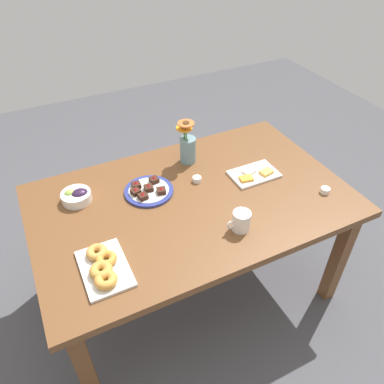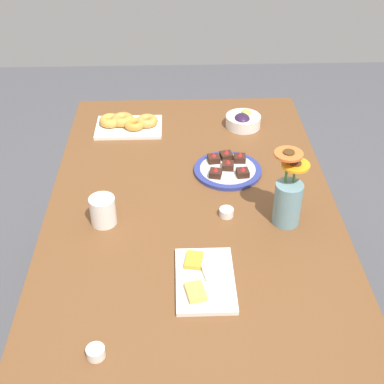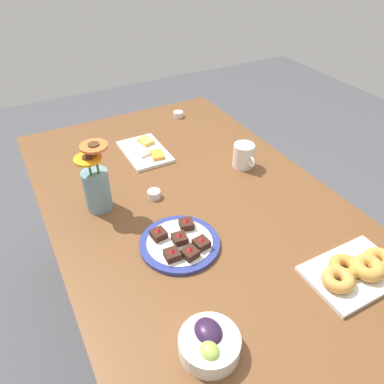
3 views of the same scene
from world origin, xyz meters
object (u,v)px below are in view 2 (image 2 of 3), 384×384
(croissant_platter, at_px, (128,123))
(flower_vase, at_px, (288,199))
(grape_bowl, at_px, (243,120))
(jam_cup_honey, at_px, (96,352))
(coffee_mug, at_px, (103,210))
(cheese_platter, at_px, (204,279))
(jam_cup_berry, at_px, (226,212))
(dessert_plate, at_px, (228,169))
(dining_table, at_px, (192,220))

(croissant_platter, relative_size, flower_vase, 1.06)
(grape_bowl, xyz_separation_m, jam_cup_honey, (-1.17, 0.50, -0.01))
(coffee_mug, distance_m, cheese_platter, 0.43)
(cheese_platter, height_order, jam_cup_berry, cheese_platter)
(flower_vase, bearing_deg, dessert_plate, 28.42)
(jam_cup_honey, bearing_deg, jam_cup_berry, -34.17)
(dessert_plate, bearing_deg, grape_bowl, -15.58)
(dining_table, relative_size, grape_bowl, 10.75)
(croissant_platter, xyz_separation_m, jam_cup_honey, (-1.17, 0.01, -0.01))
(grape_bowl, height_order, jam_cup_honey, grape_bowl)
(jam_cup_honey, xyz_separation_m, jam_cup_berry, (0.55, -0.38, 0.00))
(grape_bowl, relative_size, croissant_platter, 0.53)
(dessert_plate, bearing_deg, cheese_platter, 168.21)
(jam_cup_honey, distance_m, jam_cup_berry, 0.67)
(croissant_platter, bearing_deg, jam_cup_berry, -149.23)
(cheese_platter, xyz_separation_m, flower_vase, (0.27, -0.28, 0.08))
(grape_bowl, xyz_separation_m, dessert_plate, (-0.35, 0.10, -0.02))
(jam_cup_honey, height_order, jam_cup_berry, same)
(jam_cup_berry, bearing_deg, cheese_platter, 163.31)
(grape_bowl, bearing_deg, dining_table, 155.81)
(croissant_platter, distance_m, flower_vase, 0.86)
(grape_bowl, bearing_deg, jam_cup_honey, 156.79)
(jam_cup_berry, distance_m, dessert_plate, 0.27)
(jam_cup_berry, height_order, dessert_plate, dessert_plate)
(coffee_mug, bearing_deg, dessert_plate, -56.58)
(coffee_mug, distance_m, jam_cup_honey, 0.54)
(croissant_platter, xyz_separation_m, flower_vase, (-0.65, -0.56, 0.07))
(dining_table, relative_size, jam_cup_honey, 33.33)
(grape_bowl, relative_size, cheese_platter, 0.57)
(grape_bowl, distance_m, flower_vase, 0.66)
(dining_table, distance_m, jam_cup_berry, 0.17)
(croissant_platter, bearing_deg, grape_bowl, -90.31)
(cheese_platter, bearing_deg, dessert_plate, -11.79)
(dining_table, distance_m, coffee_mug, 0.34)
(croissant_platter, relative_size, jam_cup_berry, 5.83)
(coffee_mug, relative_size, grape_bowl, 0.80)
(dining_table, distance_m, cheese_platter, 0.40)
(cheese_platter, distance_m, flower_vase, 0.40)
(croissant_platter, height_order, dessert_plate, same)
(jam_cup_berry, distance_m, flower_vase, 0.21)
(coffee_mug, height_order, flower_vase, flower_vase)
(jam_cup_honey, xyz_separation_m, flower_vase, (0.52, -0.57, 0.08))
(grape_bowl, bearing_deg, flower_vase, -174.03)
(dining_table, xyz_separation_m, jam_cup_honey, (-0.64, 0.26, 0.10))
(grape_bowl, height_order, flower_vase, flower_vase)
(jam_cup_honey, bearing_deg, dessert_plate, -26.20)
(jam_cup_honey, bearing_deg, cheese_platter, -48.79)
(cheese_platter, xyz_separation_m, jam_cup_honey, (-0.25, 0.28, 0.01))
(dining_table, relative_size, jam_cup_berry, 33.33)
(dining_table, xyz_separation_m, grape_bowl, (0.53, -0.24, 0.12))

